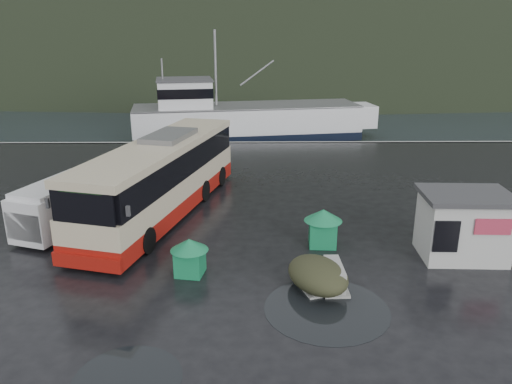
{
  "coord_description": "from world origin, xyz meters",
  "views": [
    {
      "loc": [
        1.59,
        -18.91,
        8.8
      ],
      "look_at": [
        1.84,
        2.38,
        1.7
      ],
      "focal_mm": 35.0,
      "sensor_mm": 36.0,
      "label": 1
    }
  ],
  "objects_px": {
    "fishing_trawler": "(247,125)",
    "ticket_kiosk": "(459,256)",
    "coach_bus": "(164,213)",
    "white_van": "(70,227)",
    "waste_bin_left": "(191,274)",
    "waste_bin_right": "(322,245)",
    "dome_tent": "(317,288)",
    "jersey_barrier_a": "(311,289)",
    "jersey_barrier_b": "(334,287)"
  },
  "relations": [
    {
      "from": "fishing_trawler",
      "to": "ticket_kiosk",
      "type": "bearing_deg",
      "value": -82.09
    },
    {
      "from": "ticket_kiosk",
      "to": "coach_bus",
      "type": "bearing_deg",
      "value": 160.74
    },
    {
      "from": "ticket_kiosk",
      "to": "white_van",
      "type": "bearing_deg",
      "value": 171.51
    },
    {
      "from": "waste_bin_left",
      "to": "waste_bin_right",
      "type": "distance_m",
      "value": 5.86
    },
    {
      "from": "ticket_kiosk",
      "to": "dome_tent",
      "type": "bearing_deg",
      "value": -154.92
    },
    {
      "from": "fishing_trawler",
      "to": "jersey_barrier_a",
      "type": "bearing_deg",
      "value": -94.63
    },
    {
      "from": "coach_bus",
      "to": "ticket_kiosk",
      "type": "distance_m",
      "value": 13.66
    },
    {
      "from": "waste_bin_right",
      "to": "jersey_barrier_b",
      "type": "bearing_deg",
      "value": -91.24
    },
    {
      "from": "coach_bus",
      "to": "jersey_barrier_a",
      "type": "distance_m",
      "value": 9.96
    },
    {
      "from": "waste_bin_right",
      "to": "jersey_barrier_b",
      "type": "height_order",
      "value": "waste_bin_right"
    },
    {
      "from": "waste_bin_left",
      "to": "ticket_kiosk",
      "type": "relative_size",
      "value": 0.41
    },
    {
      "from": "waste_bin_right",
      "to": "ticket_kiosk",
      "type": "relative_size",
      "value": 0.47
    },
    {
      "from": "waste_bin_right",
      "to": "jersey_barrier_b",
      "type": "distance_m",
      "value": 3.57
    },
    {
      "from": "waste_bin_right",
      "to": "fishing_trawler",
      "type": "height_order",
      "value": "fishing_trawler"
    },
    {
      "from": "white_van",
      "to": "jersey_barrier_b",
      "type": "height_order",
      "value": "white_van"
    },
    {
      "from": "coach_bus",
      "to": "ticket_kiosk",
      "type": "bearing_deg",
      "value": -6.5
    },
    {
      "from": "white_van",
      "to": "waste_bin_right",
      "type": "height_order",
      "value": "white_van"
    },
    {
      "from": "jersey_barrier_b",
      "to": "dome_tent",
      "type": "bearing_deg",
      "value": -170.55
    },
    {
      "from": "ticket_kiosk",
      "to": "jersey_barrier_b",
      "type": "distance_m",
      "value": 5.95
    },
    {
      "from": "coach_bus",
      "to": "ticket_kiosk",
      "type": "xyz_separation_m",
      "value": [
        12.69,
        -5.07,
        0.0
      ]
    },
    {
      "from": "white_van",
      "to": "waste_bin_left",
      "type": "distance_m",
      "value": 7.64
    },
    {
      "from": "ticket_kiosk",
      "to": "jersey_barrier_b",
      "type": "xyz_separation_m",
      "value": [
        -5.44,
        -2.41,
        0.0
      ]
    },
    {
      "from": "white_van",
      "to": "waste_bin_left",
      "type": "relative_size",
      "value": 3.94
    },
    {
      "from": "waste_bin_right",
      "to": "waste_bin_left",
      "type": "bearing_deg",
      "value": -154.36
    },
    {
      "from": "white_van",
      "to": "jersey_barrier_a",
      "type": "relative_size",
      "value": 3.89
    },
    {
      "from": "white_van",
      "to": "dome_tent",
      "type": "relative_size",
      "value": 2.09
    },
    {
      "from": "white_van",
      "to": "jersey_barrier_b",
      "type": "distance_m",
      "value": 12.62
    },
    {
      "from": "ticket_kiosk",
      "to": "fishing_trawler",
      "type": "height_order",
      "value": "fishing_trawler"
    },
    {
      "from": "jersey_barrier_b",
      "to": "fishing_trawler",
      "type": "bearing_deg",
      "value": 96.0
    },
    {
      "from": "waste_bin_left",
      "to": "coach_bus",
      "type": "bearing_deg",
      "value": 107.6
    },
    {
      "from": "coach_bus",
      "to": "dome_tent",
      "type": "bearing_deg",
      "value": -33.48
    },
    {
      "from": "coach_bus",
      "to": "fishing_trawler",
      "type": "bearing_deg",
      "value": 95.5
    },
    {
      "from": "waste_bin_right",
      "to": "fishing_trawler",
      "type": "relative_size",
      "value": 0.06
    },
    {
      "from": "dome_tent",
      "to": "jersey_barrier_a",
      "type": "xyz_separation_m",
      "value": [
        -0.22,
        -0.04,
        0.0
      ]
    },
    {
      "from": "jersey_barrier_a",
      "to": "fishing_trawler",
      "type": "height_order",
      "value": "fishing_trawler"
    },
    {
      "from": "waste_bin_left",
      "to": "fishing_trawler",
      "type": "height_order",
      "value": "fishing_trawler"
    },
    {
      "from": "fishing_trawler",
      "to": "white_van",
      "type": "bearing_deg",
      "value": -116.87
    },
    {
      "from": "waste_bin_left",
      "to": "jersey_barrier_a",
      "type": "xyz_separation_m",
      "value": [
        4.38,
        -1.17,
        0.0
      ]
    },
    {
      "from": "dome_tent",
      "to": "fishing_trawler",
      "type": "distance_m",
      "value": 30.99
    },
    {
      "from": "fishing_trawler",
      "to": "coach_bus",
      "type": "bearing_deg",
      "value": -108.87
    },
    {
      "from": "jersey_barrier_a",
      "to": "jersey_barrier_b",
      "type": "height_order",
      "value": "jersey_barrier_b"
    },
    {
      "from": "waste_bin_right",
      "to": "fishing_trawler",
      "type": "xyz_separation_m",
      "value": [
        -3.31,
        27.21,
        0.0
      ]
    },
    {
      "from": "waste_bin_left",
      "to": "dome_tent",
      "type": "xyz_separation_m",
      "value": [
        4.6,
        -1.13,
        0.0
      ]
    },
    {
      "from": "jersey_barrier_a",
      "to": "jersey_barrier_b",
      "type": "distance_m",
      "value": 0.83
    },
    {
      "from": "coach_bus",
      "to": "white_van",
      "type": "xyz_separation_m",
      "value": [
        -4.04,
        -1.82,
        0.0
      ]
    },
    {
      "from": "coach_bus",
      "to": "jersey_barrier_a",
      "type": "xyz_separation_m",
      "value": [
        6.42,
        -7.61,
        0.0
      ]
    },
    {
      "from": "coach_bus",
      "to": "fishing_trawler",
      "type": "distance_m",
      "value": 23.64
    },
    {
      "from": "waste_bin_right",
      "to": "ticket_kiosk",
      "type": "height_order",
      "value": "ticket_kiosk"
    },
    {
      "from": "dome_tent",
      "to": "jersey_barrier_b",
      "type": "bearing_deg",
      "value": 9.45
    },
    {
      "from": "dome_tent",
      "to": "ticket_kiosk",
      "type": "bearing_deg",
      "value": 22.58
    }
  ]
}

